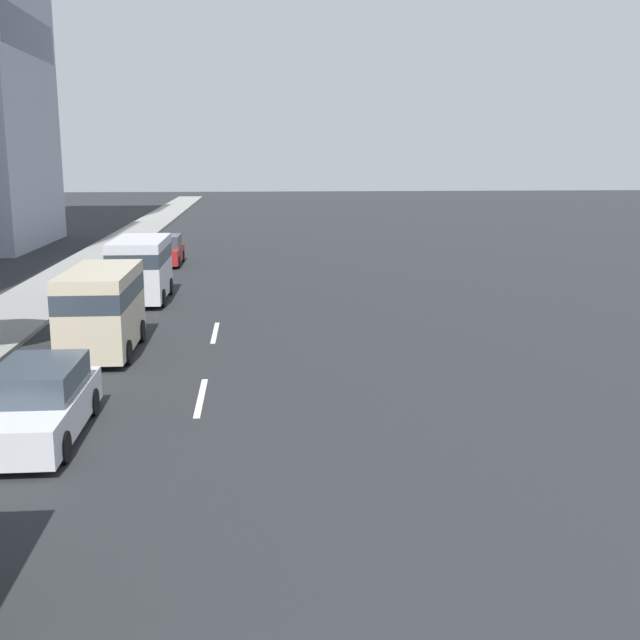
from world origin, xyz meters
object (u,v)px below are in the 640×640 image
(car_second, at_px, (38,404))
(car_fifth, at_px, (164,251))
(van_third, at_px, (141,266))
(van_fourth, at_px, (102,306))

(car_second, distance_m, car_fifth, 27.26)
(van_third, bearing_deg, car_fifth, -178.55)
(van_fourth, bearing_deg, car_fifth, -179.00)
(car_fifth, bearing_deg, van_fourth, 1.00)
(van_third, bearing_deg, van_fourth, 0.43)
(van_third, xyz_separation_m, car_fifth, (11.11, 0.28, -0.71))
(van_third, bearing_deg, car_second, 0.21)
(van_fourth, bearing_deg, car_second, -0.05)
(van_third, xyz_separation_m, van_fourth, (-8.84, -0.07, -0.00))
(car_second, xyz_separation_m, van_fourth, (7.31, -0.01, 0.72))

